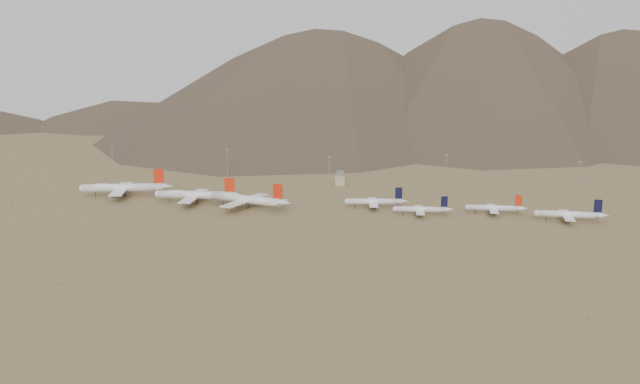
% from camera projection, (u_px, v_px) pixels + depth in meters
% --- Properties ---
extents(ground, '(3000.00, 3000.00, 0.00)m').
position_uv_depth(ground, '(267.00, 216.00, 477.92)').
color(ground, olive).
rests_on(ground, ground).
extents(mountain_ridge, '(4400.00, 1000.00, 300.00)m').
position_uv_depth(mountain_ridge, '(397.00, 28.00, 1314.26)').
color(mountain_ridge, brown).
rests_on(mountain_ridge, ground).
extents(widebody_west, '(68.48, 54.32, 20.98)m').
position_uv_depth(widebody_west, '(123.00, 188.00, 539.43)').
color(widebody_west, silver).
rests_on(widebody_west, ground).
extents(widebody_centre, '(66.00, 51.03, 19.62)m').
position_uv_depth(widebody_centre, '(196.00, 195.00, 514.71)').
color(widebody_centre, silver).
rests_on(widebody_centre, ground).
extents(widebody_east, '(64.80, 51.18, 19.69)m').
position_uv_depth(widebody_east, '(247.00, 199.00, 498.85)').
color(widebody_east, silver).
rests_on(widebody_east, ground).
extents(narrowbody_a, '(44.94, 32.85, 14.96)m').
position_uv_depth(narrowbody_a, '(376.00, 201.00, 501.02)').
color(narrowbody_a, silver).
rests_on(narrowbody_a, ground).
extents(narrowbody_b, '(40.81, 29.58, 13.50)m').
position_uv_depth(narrowbody_b, '(422.00, 209.00, 478.51)').
color(narrowbody_b, silver).
rests_on(narrowbody_b, ground).
extents(narrowbody_c, '(41.74, 29.98, 13.77)m').
position_uv_depth(narrowbody_c, '(496.00, 208.00, 482.17)').
color(narrowbody_c, silver).
rests_on(narrowbody_c, ground).
extents(narrowbody_d, '(46.87, 33.45, 15.47)m').
position_uv_depth(narrowbody_d, '(570.00, 214.00, 460.55)').
color(narrowbody_d, silver).
rests_on(narrowbody_d, ground).
extents(control_tower, '(8.00, 8.00, 12.00)m').
position_uv_depth(control_tower, '(341.00, 179.00, 586.49)').
color(control_tower, tan).
rests_on(control_tower, ground).
extents(mast_far_west, '(2.00, 0.60, 25.70)m').
position_uv_depth(mast_far_west, '(112.00, 160.00, 632.19)').
color(mast_far_west, gray).
rests_on(mast_far_west, ground).
extents(mast_west, '(2.00, 0.60, 25.70)m').
position_uv_depth(mast_west, '(228.00, 162.00, 618.15)').
color(mast_west, gray).
rests_on(mast_west, ground).
extents(mast_centre, '(2.00, 0.60, 25.70)m').
position_uv_depth(mast_centre, '(329.00, 170.00, 574.17)').
color(mast_centre, gray).
rests_on(mast_centre, ground).
extents(mast_east, '(2.00, 0.60, 25.70)m').
position_uv_depth(mast_east, '(446.00, 168.00, 586.02)').
color(mast_east, gray).
rests_on(mast_east, ground).
extents(mast_far_east, '(2.00, 0.60, 25.70)m').
position_uv_depth(mast_far_east, '(579.00, 176.00, 548.99)').
color(mast_far_east, gray).
rests_on(mast_far_east, ground).
extents(desert_scrub, '(402.64, 175.49, 0.88)m').
position_uv_depth(desert_scrub, '(68.00, 246.00, 403.85)').
color(desert_scrub, olive).
rests_on(desert_scrub, ground).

